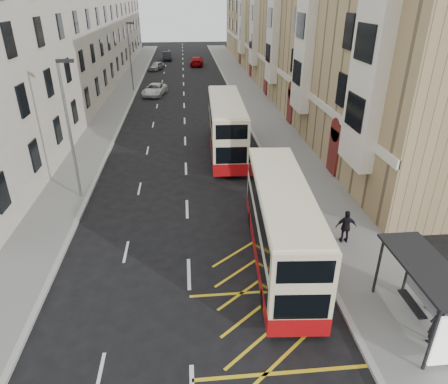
{
  "coord_description": "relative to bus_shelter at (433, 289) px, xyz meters",
  "views": [
    {
      "loc": [
        0.19,
        -10.36,
        11.19
      ],
      "look_at": [
        1.96,
        8.03,
        1.99
      ],
      "focal_mm": 32.0,
      "sensor_mm": 36.0,
      "label": 1
    }
  ],
  "objects": [
    {
      "name": "terrace_right",
      "position": [
        6.54,
        45.77,
        5.38
      ],
      "size": [
        10.75,
        79.0,
        15.25
      ],
      "color": "tan",
      "rests_on": "ground"
    },
    {
      "name": "street_lamp_far",
      "position": [
        -14.69,
        42.39,
        2.5
      ],
      "size": [
        0.93,
        0.18,
        8.0
      ],
      "color": "slate",
      "rests_on": "pavement_left"
    },
    {
      "name": "pedestrian_near",
      "position": [
        0.12,
        -0.44,
        -1.23
      ],
      "size": [
        0.61,
        0.45,
        1.52
      ],
      "primitive_type": "imported",
      "rotation": [
        0.0,
        0.0,
        3.3
      ],
      "color": "black",
      "rests_on": "pavement_right"
    },
    {
      "name": "terrace_left",
      "position": [
        -21.77,
        45.89,
        4.38
      ],
      "size": [
        9.18,
        79.0,
        13.25
      ],
      "color": "beige",
      "rests_on": "ground"
    },
    {
      "name": "double_decker_front",
      "position": [
        -4.18,
        4.94,
        -0.15
      ],
      "size": [
        2.97,
        9.92,
        3.9
      ],
      "rotation": [
        0.0,
        0.0,
        -0.07
      ],
      "color": "beige",
      "rests_on": "ground"
    },
    {
      "name": "car_silver",
      "position": [
        -12.65,
        57.76,
        -1.48
      ],
      "size": [
        2.85,
        4.18,
        1.32
      ],
      "primitive_type": "imported",
      "rotation": [
        0.0,
        0.0,
        -0.37
      ],
      "color": "#96999D",
      "rests_on": "ground"
    },
    {
      "name": "car_dark",
      "position": [
        -11.27,
        68.72,
        -1.4
      ],
      "size": [
        1.75,
        4.54,
        1.48
      ],
      "primitive_type": "imported",
      "rotation": [
        0.0,
        0.0,
        0.04
      ],
      "color": "black",
      "rests_on": "ground"
    },
    {
      "name": "guard_railing",
      "position": [
        -2.09,
        6.14,
        -1.28
      ],
      "size": [
        0.06,
        6.56,
        1.01
      ],
      "color": "red",
      "rests_on": "pavement_right"
    },
    {
      "name": "pedestrian_far",
      "position": [
        -0.63,
        6.02,
        -1.13
      ],
      "size": [
        1.05,
        0.53,
        1.72
      ],
      "primitive_type": "imported",
      "rotation": [
        0.0,
        0.0,
        3.03
      ],
      "color": "black",
      "rests_on": "pavement_right"
    },
    {
      "name": "pavement_left",
      "position": [
        -15.84,
        30.39,
        -2.06
      ],
      "size": [
        3.0,
        120.0,
        0.15
      ],
      "primitive_type": "cube",
      "color": "slate",
      "rests_on": "ground"
    },
    {
      "name": "car_red",
      "position": [
        -5.95,
        61.8,
        -1.38
      ],
      "size": [
        2.56,
        5.39,
        1.52
      ],
      "primitive_type": "imported",
      "rotation": [
        0.0,
        0.0,
        3.06
      ],
      "color": "#970104",
      "rests_on": "ground"
    },
    {
      "name": "street_lamp_near",
      "position": [
        -14.69,
        12.39,
        2.5
      ],
      "size": [
        0.93,
        0.18,
        8.0
      ],
      "color": "slate",
      "rests_on": "pavement_left"
    },
    {
      "name": "white_van",
      "position": [
        -11.87,
        39.79,
        -1.45
      ],
      "size": [
        3.22,
        5.28,
        1.37
      ],
      "primitive_type": "imported",
      "rotation": [
        0.0,
        0.0,
        -0.2
      ],
      "color": "silver",
      "rests_on": "ground"
    },
    {
      "name": "kerb_right",
      "position": [
        -2.34,
        30.39,
        -2.06
      ],
      "size": [
        0.25,
        120.0,
        0.15
      ],
      "primitive_type": "cube",
      "color": "#9B9B95",
      "rests_on": "ground"
    },
    {
      "name": "road_markings",
      "position": [
        -8.34,
        45.39,
        -2.13
      ],
      "size": [
        10.0,
        110.0,
        0.01
      ],
      "primitive_type": null,
      "color": "silver",
      "rests_on": "ground"
    },
    {
      "name": "pavement_right",
      "position": [
        -0.34,
        30.39,
        -2.06
      ],
      "size": [
        4.0,
        120.0,
        0.15
      ],
      "primitive_type": "cube",
      "color": "slate",
      "rests_on": "ground"
    },
    {
      "name": "kerb_left",
      "position": [
        -14.34,
        30.39,
        -2.06
      ],
      "size": [
        0.25,
        120.0,
        0.15
      ],
      "primitive_type": "cube",
      "color": "#9B9B95",
      "rests_on": "ground"
    },
    {
      "name": "double_decker_rear",
      "position": [
        -5.16,
        19.25,
        -0.0
      ],
      "size": [
        2.79,
        10.59,
        4.19
      ],
      "rotation": [
        0.0,
        0.0,
        -0.04
      ],
      "color": "beige",
      "rests_on": "ground"
    },
    {
      "name": "pedestrian_mid",
      "position": [
        1.17,
        1.22,
        -1.22
      ],
      "size": [
        0.94,
        0.88,
        1.54
      ],
      "primitive_type": "imported",
      "rotation": [
        0.0,
        0.0,
        0.52
      ],
      "color": "black",
      "rests_on": "pavement_right"
    },
    {
      "name": "ground",
      "position": [
        -8.34,
        0.39,
        -2.14
      ],
      "size": [
        200.0,
        200.0,
        0.0
      ],
      "primitive_type": "plane",
      "color": "black",
      "rests_on": "ground"
    },
    {
      "name": "bus_shelter",
      "position": [
        0.0,
        0.0,
        0.0
      ],
      "size": [
        1.65,
        4.25,
        2.7
      ],
      "color": "black",
      "rests_on": "pavement_right"
    }
  ]
}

